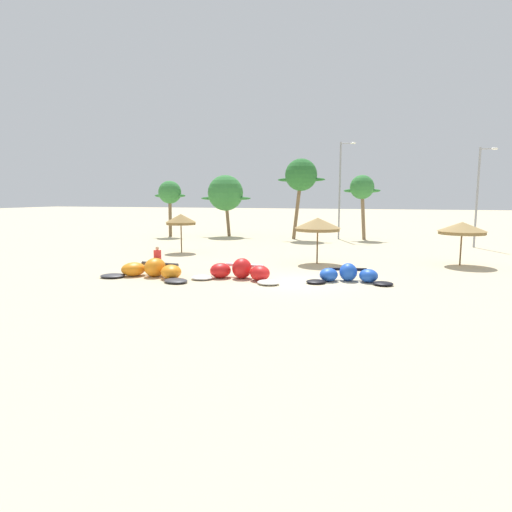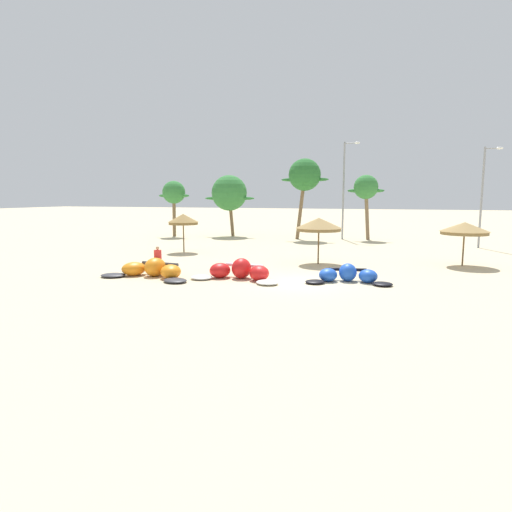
% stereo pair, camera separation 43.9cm
% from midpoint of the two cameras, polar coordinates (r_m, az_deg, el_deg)
% --- Properties ---
extents(ground_plane, '(260.00, 260.00, 0.00)m').
position_cam_midpoint_polar(ground_plane, '(22.57, 6.00, -3.49)').
color(ground_plane, beige).
extents(kite_far_left, '(5.60, 2.74, 1.03)m').
position_cam_midpoint_polar(kite_far_left, '(24.55, -12.95, -1.79)').
color(kite_far_left, '#333338').
rests_on(kite_far_left, ground).
extents(kite_left, '(5.20, 2.50, 1.10)m').
position_cam_midpoint_polar(kite_left, '(23.30, -1.66, -2.03)').
color(kite_left, white).
rests_on(kite_left, ground).
extents(kite_left_of_center, '(4.54, 2.39, 0.94)m').
position_cam_midpoint_polar(kite_left_of_center, '(23.08, 12.48, -2.47)').
color(kite_left_of_center, black).
rests_on(kite_left_of_center, ground).
extents(beach_umbrella_near_van, '(2.40, 2.40, 3.04)m').
position_cam_midpoint_polar(beach_umbrella_near_van, '(34.71, -9.15, 4.77)').
color(beach_umbrella_near_van, brown).
rests_on(beach_umbrella_near_van, ground).
extents(beach_umbrella_middle, '(3.01, 3.01, 3.03)m').
position_cam_midpoint_polar(beach_umbrella_middle, '(28.72, 8.66, 4.11)').
color(beach_umbrella_middle, brown).
rests_on(beach_umbrella_middle, ground).
extents(beach_umbrella_near_palms, '(2.98, 2.98, 2.80)m').
position_cam_midpoint_polar(beach_umbrella_near_palms, '(30.55, 26.02, 3.27)').
color(beach_umbrella_near_palms, brown).
rests_on(beach_umbrella_near_palms, ground).
extents(person_near_kites, '(0.36, 0.24, 1.62)m').
position_cam_midpoint_polar(person_near_kites, '(25.19, -12.24, -0.54)').
color(person_near_kites, '#383842').
rests_on(person_near_kites, ground).
extents(palm_leftmost, '(3.71, 2.47, 6.06)m').
position_cam_midpoint_polar(palm_leftmost, '(48.66, -10.45, 8.08)').
color(palm_leftmost, brown).
rests_on(palm_leftmost, ground).
extents(palm_left, '(5.83, 3.89, 6.70)m').
position_cam_midpoint_polar(palm_left, '(48.31, -3.26, 8.20)').
color(palm_left, brown).
rests_on(palm_left, ground).
extents(palm_left_of_gap, '(4.88, 3.25, 8.18)m').
position_cam_midpoint_polar(palm_left_of_gap, '(45.03, 6.67, 10.41)').
color(palm_left_of_gap, brown).
rests_on(palm_left_of_gap, ground).
extents(palm_center_left, '(3.64, 2.43, 6.53)m').
position_cam_midpoint_polar(palm_center_left, '(45.73, 14.47, 8.57)').
color(palm_center_left, '#7F6647').
rests_on(palm_center_left, ground).
extents(lamppost_west, '(1.59, 0.24, 9.82)m').
position_cam_midpoint_polar(lamppost_west, '(45.66, 11.81, 8.96)').
color(lamppost_west, gray).
rests_on(lamppost_west, ground).
extents(lamppost_west_center, '(1.45, 0.24, 8.50)m').
position_cam_midpoint_polar(lamppost_west_center, '(41.94, 27.90, 7.40)').
color(lamppost_west_center, gray).
rests_on(lamppost_west_center, ground).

